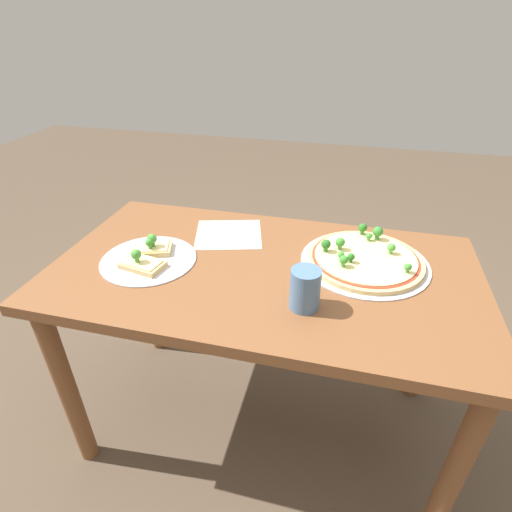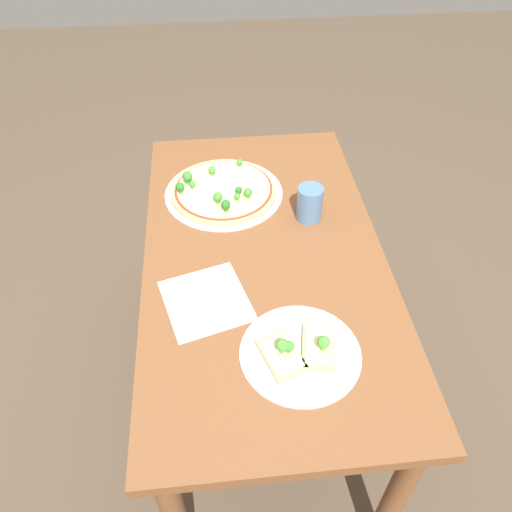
{
  "view_description": "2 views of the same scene",
  "coord_description": "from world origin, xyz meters",
  "px_view_note": "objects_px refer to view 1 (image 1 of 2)",
  "views": [
    {
      "loc": [
        0.22,
        -1.0,
        1.41
      ],
      "look_at": [
        -0.03,
        0.03,
        0.76
      ],
      "focal_mm": 28.0,
      "sensor_mm": 36.0,
      "label": 1
    },
    {
      "loc": [
        -1.05,
        0.13,
        1.77
      ],
      "look_at": [
        -0.03,
        0.03,
        0.76
      ],
      "focal_mm": 35.0,
      "sensor_mm": 36.0,
      "label": 2
    }
  ],
  "objects_px": {
    "pizza_tray_whole": "(364,259)",
    "dining_table": "(264,294)",
    "pizza_tray_slice": "(148,257)",
    "drinking_cup": "(305,289)"
  },
  "relations": [
    {
      "from": "pizza_tray_whole",
      "to": "pizza_tray_slice",
      "type": "distance_m",
      "value": 0.68
    },
    {
      "from": "pizza_tray_whole",
      "to": "pizza_tray_slice",
      "type": "xyz_separation_m",
      "value": [
        -0.66,
        -0.15,
        -0.0
      ]
    },
    {
      "from": "dining_table",
      "to": "drinking_cup",
      "type": "distance_m",
      "value": 0.27
    },
    {
      "from": "dining_table",
      "to": "drinking_cup",
      "type": "height_order",
      "value": "drinking_cup"
    },
    {
      "from": "pizza_tray_whole",
      "to": "drinking_cup",
      "type": "relative_size",
      "value": 3.45
    },
    {
      "from": "dining_table",
      "to": "pizza_tray_whole",
      "type": "relative_size",
      "value": 3.28
    },
    {
      "from": "pizza_tray_slice",
      "to": "drinking_cup",
      "type": "bearing_deg",
      "value": -12.38
    },
    {
      "from": "pizza_tray_whole",
      "to": "dining_table",
      "type": "bearing_deg",
      "value": -160.66
    },
    {
      "from": "dining_table",
      "to": "pizza_tray_slice",
      "type": "relative_size",
      "value": 4.34
    },
    {
      "from": "dining_table",
      "to": "pizza_tray_whole",
      "type": "bearing_deg",
      "value": 19.34
    }
  ]
}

